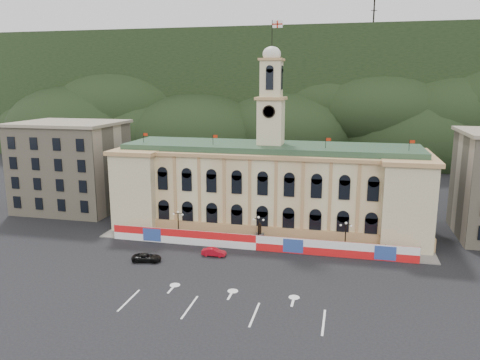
% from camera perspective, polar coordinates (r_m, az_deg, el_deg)
% --- Properties ---
extents(ground, '(260.00, 260.00, 0.00)m').
position_cam_1_polar(ground, '(63.02, -0.77, -13.19)').
color(ground, black).
rests_on(ground, ground).
extents(lane_markings, '(26.00, 10.00, 0.02)m').
position_cam_1_polar(lane_markings, '(58.68, -1.99, -15.19)').
color(lane_markings, white).
rests_on(lane_markings, ground).
extents(hill_ridge, '(230.00, 80.00, 64.00)m').
position_cam_1_polar(hill_ridge, '(178.05, 8.84, 9.44)').
color(hill_ridge, black).
rests_on(hill_ridge, ground).
extents(city_hall, '(56.20, 17.60, 37.10)m').
position_cam_1_polar(city_hall, '(86.24, 3.64, -0.76)').
color(city_hall, beige).
rests_on(city_hall, ground).
extents(side_building_left, '(21.00, 17.00, 18.60)m').
position_cam_1_polar(side_building_left, '(104.78, -19.90, 1.64)').
color(side_building_left, tan).
rests_on(side_building_left, ground).
extents(hoarding_fence, '(50.00, 0.44, 2.50)m').
position_cam_1_polar(hoarding_fence, '(76.16, 2.02, -7.64)').
color(hoarding_fence, red).
rests_on(hoarding_fence, ground).
extents(pavement, '(56.00, 5.50, 0.16)m').
position_cam_1_polar(pavement, '(79.05, 2.35, -7.80)').
color(pavement, slate).
rests_on(pavement, ground).
extents(statue, '(1.40, 1.40, 3.72)m').
position_cam_1_polar(statue, '(78.91, 2.40, -6.99)').
color(statue, '#595651').
rests_on(statue, ground).
extents(lamp_left, '(1.96, 0.44, 5.15)m').
position_cam_1_polar(lamp_left, '(81.06, -7.53, -5.16)').
color(lamp_left, black).
rests_on(lamp_left, ground).
extents(lamp_center, '(1.96, 0.44, 5.15)m').
position_cam_1_polar(lamp_center, '(77.39, 2.27, -5.90)').
color(lamp_center, black).
rests_on(lamp_center, ground).
extents(lamp_right, '(1.96, 0.44, 5.15)m').
position_cam_1_polar(lamp_right, '(76.15, 12.73, -6.49)').
color(lamp_right, black).
rests_on(lamp_right, ground).
extents(red_sedan, '(1.40, 3.82, 1.25)m').
position_cam_1_polar(red_sedan, '(74.01, -3.21, -8.76)').
color(red_sedan, '#A00B18').
rests_on(red_sedan, ground).
extents(black_suv, '(3.49, 5.08, 1.22)m').
position_cam_1_polar(black_suv, '(73.15, -11.31, -9.25)').
color(black_suv, black).
rests_on(black_suv, ground).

